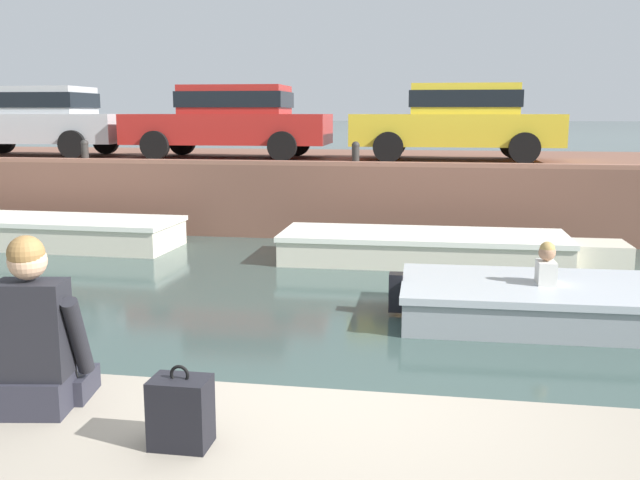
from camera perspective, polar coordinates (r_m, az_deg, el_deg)
name	(u,v)px	position (r m, az deg, el deg)	size (l,w,h in m)	color
ground_plane	(387,308)	(8.77, 5.39, -5.45)	(400.00, 400.00, 0.00)	#384C47
far_quay_wall	(413,188)	(16.07, 7.49, 4.14)	(60.00, 6.00, 1.38)	brown
far_wall_coping	(408,164)	(13.14, 7.05, 6.02)	(60.00, 0.24, 0.08)	#925F4C
boat_moored_west_cream	(39,232)	(13.70, -21.54, 0.63)	(5.50, 1.63, 0.51)	silver
boat_moored_central_cream	(436,248)	(11.46, 9.30, -0.63)	(5.37, 1.62, 0.47)	silver
car_leftmost_silver	(36,118)	(17.59, -21.75, 9.05)	(4.30, 2.07, 1.54)	#B7BABC
car_left_inner_red	(231,118)	(15.72, -7.11, 9.63)	(4.40, 2.03, 1.54)	#B2231E
car_centre_yellow	(458,119)	(15.06, 10.97, 9.50)	(4.24, 1.96, 1.54)	yellow
mooring_bollard_west	(85,150)	(14.98, -18.29, 6.85)	(0.15, 0.15, 0.45)	#2D2B28
mooring_bollard_mid	(356,153)	(13.34, 2.87, 7.01)	(0.15, 0.15, 0.45)	#2D2B28
person_seated_left	(37,343)	(4.13, -21.70, -7.68)	(0.57, 0.58, 0.97)	#282833
bottle_drink	(72,385)	(4.26, -19.23, -10.92)	(0.06, 0.06, 0.20)	#CCC64C
backpack_on_ledge	(182,412)	(3.58, -11.00, -13.37)	(0.28, 0.24, 0.41)	black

